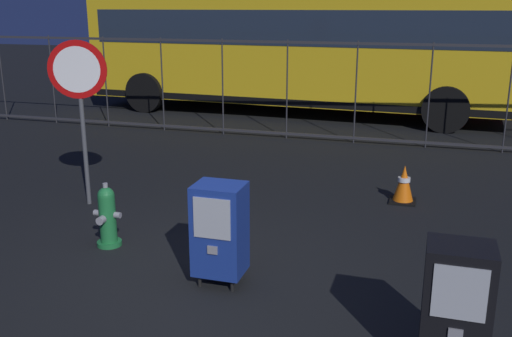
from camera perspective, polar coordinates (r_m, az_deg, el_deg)
ground_plane at (r=5.80m, az=-6.43°, el=-11.48°), size 60.00×60.00×0.00m
fire_hydrant at (r=6.76m, az=-14.48°, el=-4.61°), size 0.33×0.32×0.75m
newspaper_box_primary at (r=5.61m, az=-3.60°, el=-5.99°), size 0.48×0.42×1.02m
newspaper_box_secondary at (r=4.54m, az=19.20°, el=-12.45°), size 0.48×0.42×1.02m
stop_sign at (r=7.97m, az=-17.07°, el=7.56°), size 0.71×0.31×2.23m
traffic_cone at (r=8.26m, az=14.40°, el=-1.53°), size 0.36×0.36×0.53m
fence_barrier at (r=11.63m, az=6.42°, el=7.66°), size 18.03×0.04×2.00m
bus_near at (r=14.73m, az=4.14°, el=12.12°), size 10.61×3.19×3.00m
bus_far at (r=18.82m, az=11.58°, el=12.65°), size 10.75×3.95×3.00m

